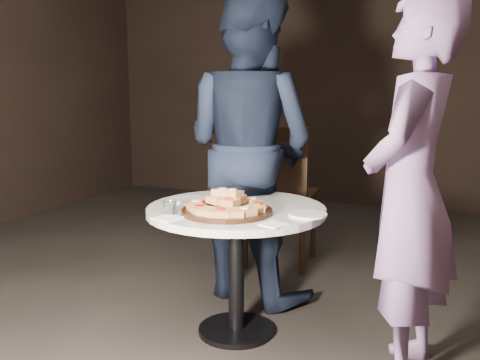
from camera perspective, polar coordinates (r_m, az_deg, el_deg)
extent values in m
plane|color=black|center=(2.83, -0.87, -17.11)|extent=(7.00, 7.00, 0.00)
cylinder|color=black|center=(2.94, -0.40, -15.68)|extent=(0.44, 0.44, 0.03)
cylinder|color=black|center=(2.82, -0.41, -9.66)|extent=(0.09, 0.09, 0.63)
cylinder|color=silver|center=(2.72, -0.42, -3.24)|extent=(0.99, 0.99, 0.04)
cylinder|color=black|center=(2.58, -1.41, -3.34)|extent=(0.44, 0.44, 0.02)
cube|color=#B57B46|center=(2.55, 1.93, -2.90)|extent=(0.10, 0.11, 0.04)
cylinder|color=red|center=(2.55, 1.94, -2.47)|extent=(0.06, 0.06, 0.01)
cube|color=#B57B46|center=(2.61, 1.86, -2.61)|extent=(0.12, 0.12, 0.04)
cube|color=#B57B46|center=(2.66, 1.32, -2.36)|extent=(0.12, 0.11, 0.04)
cylinder|color=beige|center=(2.66, 1.32, -1.95)|extent=(0.06, 0.06, 0.01)
cube|color=#B57B46|center=(2.70, 0.39, -2.17)|extent=(0.11, 0.10, 0.04)
cube|color=#B57B46|center=(2.72, -0.77, -2.08)|extent=(0.10, 0.08, 0.04)
cylinder|color=red|center=(2.72, -0.78, -1.67)|extent=(0.05, 0.05, 0.01)
cube|color=#B57B46|center=(2.72, -2.02, -2.08)|extent=(0.12, 0.12, 0.04)
cube|color=#B57B46|center=(2.70, -3.19, -2.18)|extent=(0.12, 0.12, 0.04)
cylinder|color=red|center=(2.70, -3.19, -1.78)|extent=(0.06, 0.06, 0.01)
cube|color=#B57B46|center=(2.66, -4.12, -2.38)|extent=(0.08, 0.10, 0.04)
cube|color=#B57B46|center=(2.61, -4.68, -2.63)|extent=(0.10, 0.11, 0.04)
cylinder|color=beige|center=(2.61, -4.69, -2.21)|extent=(0.05, 0.05, 0.01)
cube|color=#B57B46|center=(2.55, -4.76, -2.92)|extent=(0.12, 0.12, 0.04)
cube|color=#B57B46|center=(2.50, -4.32, -3.20)|extent=(0.12, 0.12, 0.04)
cylinder|color=red|center=(2.49, -4.33, -2.77)|extent=(0.06, 0.06, 0.01)
cube|color=#B57B46|center=(2.45, -3.40, -3.43)|extent=(0.10, 0.09, 0.04)
cube|color=#B57B46|center=(2.43, -2.13, -3.55)|extent=(0.11, 0.10, 0.04)
cylinder|color=red|center=(2.43, -2.13, -3.10)|extent=(0.05, 0.05, 0.01)
cube|color=#B57B46|center=(2.43, -0.73, -3.54)|extent=(0.12, 0.11, 0.04)
cube|color=#B57B46|center=(2.45, 0.55, -3.42)|extent=(0.11, 0.12, 0.04)
cylinder|color=beige|center=(2.45, 0.55, -2.97)|extent=(0.06, 0.06, 0.01)
cube|color=#B57B46|center=(2.50, 1.48, -3.19)|extent=(0.09, 0.11, 0.04)
cube|color=#B57B46|center=(2.58, -0.35, -2.08)|extent=(0.07, 0.09, 0.04)
cylinder|color=#2D6B1E|center=(2.58, -0.35, -1.66)|extent=(0.04, 0.04, 0.01)
cube|color=#B57B46|center=(2.62, -1.63, -1.91)|extent=(0.11, 0.09, 0.03)
cylinder|color=beige|center=(2.61, -1.63, -1.49)|extent=(0.05, 0.05, 0.01)
cube|color=#B57B46|center=(2.56, -2.49, -2.18)|extent=(0.12, 0.11, 0.04)
cylinder|color=orange|center=(2.56, -2.49, -1.75)|extent=(0.06, 0.06, 0.01)
cube|color=#B57B46|center=(2.52, -1.20, -2.36)|extent=(0.11, 0.09, 0.04)
cylinder|color=red|center=(2.52, -1.20, -1.93)|extent=(0.05, 0.05, 0.01)
cube|color=#B57B46|center=(2.56, -0.85, -1.46)|extent=(0.11, 0.09, 0.04)
cylinder|color=beige|center=(2.56, -0.85, -1.03)|extent=(0.05, 0.05, 0.01)
cube|color=#B57B46|center=(2.58, -1.84, -1.37)|extent=(0.10, 0.08, 0.04)
cylinder|color=beige|center=(2.58, -1.84, -0.94)|extent=(0.05, 0.05, 0.01)
cylinder|color=white|center=(2.88, -5.48, -2.06)|extent=(0.22, 0.22, 0.01)
cylinder|color=white|center=(2.56, 7.24, -3.66)|extent=(0.24, 0.24, 0.01)
imported|color=silver|center=(2.57, -7.53, -2.93)|extent=(0.08, 0.08, 0.07)
cube|color=white|center=(2.50, -7.76, -4.02)|extent=(0.14, 0.14, 0.01)
cube|color=white|center=(2.37, 3.68, -4.75)|extent=(0.13, 0.13, 0.01)
cube|color=black|center=(3.88, 4.39, -1.59)|extent=(0.52, 0.52, 0.05)
cube|color=black|center=(3.61, 3.53, 1.66)|extent=(0.48, 0.09, 0.51)
cylinder|color=black|center=(4.09, 7.82, -4.72)|extent=(0.04, 0.04, 0.51)
cylinder|color=black|center=(4.18, 2.29, -4.31)|extent=(0.04, 0.04, 0.51)
cylinder|color=black|center=(3.70, 6.66, -6.26)|extent=(0.04, 0.04, 0.51)
cylinder|color=black|center=(3.80, 0.58, -5.76)|extent=(0.04, 0.04, 0.51)
imported|color=black|center=(3.25, 0.98, 3.45)|extent=(1.04, 0.90, 1.84)
imported|color=slate|center=(2.42, 17.70, -1.16)|extent=(0.48, 0.66, 1.68)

